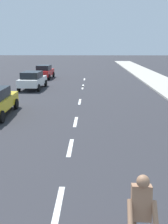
# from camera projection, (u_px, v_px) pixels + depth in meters

# --- Properties ---
(ground_plane) EXTENTS (160.00, 160.00, 0.00)m
(ground_plane) POSITION_uv_depth(u_px,v_px,m) (81.00, 94.00, 20.90)
(ground_plane) COLOR #2D2D33
(lane_stripe_1) EXTENTS (0.16, 1.80, 0.01)m
(lane_stripe_1) POSITION_uv_depth(u_px,v_px,m) (58.00, 206.00, 6.41)
(lane_stripe_1) COLOR white
(lane_stripe_1) RESTS_ON ground
(lane_stripe_2) EXTENTS (0.16, 1.80, 0.01)m
(lane_stripe_2) POSITION_uv_depth(u_px,v_px,m) (70.00, 147.00, 10.08)
(lane_stripe_2) COLOR white
(lane_stripe_2) RESTS_ON ground
(lane_stripe_3) EXTENTS (0.16, 1.80, 0.01)m
(lane_stripe_3) POSITION_uv_depth(u_px,v_px,m) (76.00, 122.00, 13.44)
(lane_stripe_3) COLOR white
(lane_stripe_3) RESTS_ON ground
(lane_stripe_4) EXTENTS (0.16, 1.80, 0.01)m
(lane_stripe_4) POSITION_uv_depth(u_px,v_px,m) (80.00, 102.00, 18.16)
(lane_stripe_4) COLOR white
(lane_stripe_4) RESTS_ON ground
(lane_stripe_5) EXTENTS (0.16, 1.80, 0.01)m
(lane_stripe_5) POSITION_uv_depth(u_px,v_px,m) (83.00, 88.00, 24.11)
(lane_stripe_5) COLOR white
(lane_stripe_5) RESTS_ON ground
(lane_stripe_6) EXTENTS (0.16, 1.80, 0.01)m
(lane_stripe_6) POSITION_uv_depth(u_px,v_px,m) (83.00, 86.00, 25.15)
(lane_stripe_6) COLOR white
(lane_stripe_6) RESTS_ON ground
(lane_stripe_7) EXTENTS (0.16, 1.80, 0.01)m
(lane_stripe_7) POSITION_uv_depth(u_px,v_px,m) (84.00, 79.00, 30.00)
(lane_stripe_7) COLOR white
(lane_stripe_7) RESTS_ON ground
(parked_car_white) EXTENTS (2.05, 4.19, 1.57)m
(parked_car_white) POSITION_uv_depth(u_px,v_px,m) (32.00, 80.00, 23.23)
(parked_car_white) COLOR white
(parked_car_white) RESTS_ON ground
(parked_car_red) EXTENTS (1.95, 3.95, 1.57)m
(parked_car_red) POSITION_uv_depth(u_px,v_px,m) (44.00, 71.00, 30.47)
(parked_car_red) COLOR red
(parked_car_red) RESTS_ON ground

